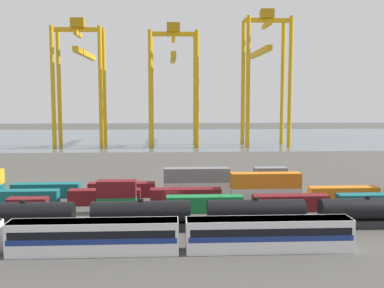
{
  "coord_description": "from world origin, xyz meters",
  "views": [
    {
      "loc": [
        -0.42,
        -75.98,
        18.09
      ],
      "look_at": [
        4.16,
        12.22,
        9.11
      ],
      "focal_mm": 42.67,
      "sensor_mm": 36.0,
      "label": 1
    }
  ],
  "objects_px": {
    "shipping_container_5": "(290,203)",
    "shipping_container_13": "(344,194)",
    "gantry_crane_west": "(81,69)",
    "shipping_container_20": "(122,190)",
    "freight_tank_row": "(256,214)",
    "gantry_crane_east": "(265,65)",
    "shipping_container_19": "(46,190)",
    "shipping_container_1": "(28,206)",
    "gantry_crane_central": "(173,72)",
    "passenger_train": "(94,236)"
  },
  "relations": [
    {
      "from": "passenger_train",
      "to": "shipping_container_20",
      "type": "relative_size",
      "value": 5.02
    },
    {
      "from": "shipping_container_20",
      "to": "gantry_crane_east",
      "type": "relative_size",
      "value": 0.24
    },
    {
      "from": "freight_tank_row",
      "to": "shipping_container_13",
      "type": "relative_size",
      "value": 6.33
    },
    {
      "from": "shipping_container_5",
      "to": "shipping_container_20",
      "type": "xyz_separation_m",
      "value": [
        -28.07,
        12.1,
        0.0
      ]
    },
    {
      "from": "shipping_container_1",
      "to": "gantry_crane_central",
      "type": "bearing_deg",
      "value": 76.75
    },
    {
      "from": "gantry_crane_west",
      "to": "shipping_container_13",
      "type": "bearing_deg",
      "value": -56.87
    },
    {
      "from": "passenger_train",
      "to": "freight_tank_row",
      "type": "bearing_deg",
      "value": 23.68
    },
    {
      "from": "shipping_container_20",
      "to": "freight_tank_row",
      "type": "bearing_deg",
      "value": -46.5
    },
    {
      "from": "shipping_container_1",
      "to": "passenger_train",
      "type": "bearing_deg",
      "value": -54.72
    },
    {
      "from": "shipping_container_13",
      "to": "gantry_crane_central",
      "type": "distance_m",
      "value": 103.24
    },
    {
      "from": "shipping_container_13",
      "to": "shipping_container_20",
      "type": "bearing_deg",
      "value": 171.22
    },
    {
      "from": "shipping_container_1",
      "to": "gantry_crane_central",
      "type": "height_order",
      "value": "gantry_crane_central"
    },
    {
      "from": "shipping_container_1",
      "to": "gantry_crane_central",
      "type": "xyz_separation_m",
      "value": [
        23.95,
        101.69,
        26.38
      ]
    },
    {
      "from": "freight_tank_row",
      "to": "gantry_crane_east",
      "type": "xyz_separation_m",
      "value": [
        24.53,
        111.93,
        28.31
      ]
    },
    {
      "from": "gantry_crane_east",
      "to": "gantry_crane_west",
      "type": "bearing_deg",
      "value": 179.62
    },
    {
      "from": "passenger_train",
      "to": "gantry_crane_central",
      "type": "relative_size",
      "value": 1.34
    },
    {
      "from": "shipping_container_5",
      "to": "gantry_crane_central",
      "type": "height_order",
      "value": "gantry_crane_central"
    },
    {
      "from": "gantry_crane_central",
      "to": "freight_tank_row",
      "type": "bearing_deg",
      "value": -84.86
    },
    {
      "from": "passenger_train",
      "to": "freight_tank_row",
      "type": "relative_size",
      "value": 0.79
    },
    {
      "from": "freight_tank_row",
      "to": "shipping_container_1",
      "type": "relative_size",
      "value": 12.68
    },
    {
      "from": "shipping_container_1",
      "to": "shipping_container_5",
      "type": "xyz_separation_m",
      "value": [
        41.43,
        0.0,
        0.0
      ]
    },
    {
      "from": "shipping_container_13",
      "to": "gantry_crane_central",
      "type": "xyz_separation_m",
      "value": [
        -28.56,
        95.64,
        26.38
      ]
    },
    {
      "from": "gantry_crane_west",
      "to": "passenger_train",
      "type": "bearing_deg",
      "value": -78.9
    },
    {
      "from": "gantry_crane_west",
      "to": "gantry_crane_central",
      "type": "distance_m",
      "value": 34.58
    },
    {
      "from": "shipping_container_1",
      "to": "shipping_container_20",
      "type": "bearing_deg",
      "value": 42.18
    },
    {
      "from": "freight_tank_row",
      "to": "gantry_crane_west",
      "type": "height_order",
      "value": "gantry_crane_west"
    },
    {
      "from": "shipping_container_1",
      "to": "shipping_container_20",
      "type": "height_order",
      "value": "same"
    },
    {
      "from": "shipping_container_5",
      "to": "gantry_crane_west",
      "type": "distance_m",
      "value": 118.42
    },
    {
      "from": "shipping_container_5",
      "to": "shipping_container_13",
      "type": "xyz_separation_m",
      "value": [
        11.09,
        6.05,
        0.0
      ]
    },
    {
      "from": "freight_tank_row",
      "to": "shipping_container_19",
      "type": "height_order",
      "value": "freight_tank_row"
    },
    {
      "from": "shipping_container_5",
      "to": "shipping_container_19",
      "type": "bearing_deg",
      "value": 163.86
    },
    {
      "from": "shipping_container_13",
      "to": "shipping_container_19",
      "type": "height_order",
      "value": "same"
    },
    {
      "from": "passenger_train",
      "to": "gantry_crane_west",
      "type": "relative_size",
      "value": 1.3
    },
    {
      "from": "passenger_train",
      "to": "freight_tank_row",
      "type": "height_order",
      "value": "freight_tank_row"
    },
    {
      "from": "shipping_container_1",
      "to": "shipping_container_20",
      "type": "distance_m",
      "value": 18.02
    },
    {
      "from": "shipping_container_13",
      "to": "gantry_crane_west",
      "type": "distance_m",
      "value": 118.72
    },
    {
      "from": "shipping_container_13",
      "to": "shipping_container_1",
      "type": "bearing_deg",
      "value": -173.43
    },
    {
      "from": "shipping_container_1",
      "to": "shipping_container_5",
      "type": "distance_m",
      "value": 41.43
    },
    {
      "from": "freight_tank_row",
      "to": "shipping_container_20",
      "type": "relative_size",
      "value": 6.33
    },
    {
      "from": "freight_tank_row",
      "to": "shipping_container_13",
      "type": "distance_m",
      "value": 24.29
    },
    {
      "from": "passenger_train",
      "to": "gantry_crane_west",
      "type": "distance_m",
      "value": 126.63
    },
    {
      "from": "gantry_crane_west",
      "to": "gantry_crane_east",
      "type": "bearing_deg",
      "value": -0.38
    },
    {
      "from": "shipping_container_20",
      "to": "gantry_crane_central",
      "type": "bearing_deg",
      "value": 83.26
    },
    {
      "from": "shipping_container_5",
      "to": "shipping_container_1",
      "type": "bearing_deg",
      "value": 180.0
    },
    {
      "from": "shipping_container_20",
      "to": "gantry_crane_west",
      "type": "bearing_deg",
      "value": 104.8
    },
    {
      "from": "shipping_container_5",
      "to": "shipping_container_13",
      "type": "relative_size",
      "value": 1.0
    },
    {
      "from": "shipping_container_1",
      "to": "shipping_container_19",
      "type": "height_order",
      "value": "same"
    },
    {
      "from": "shipping_container_1",
      "to": "freight_tank_row",
      "type": "bearing_deg",
      "value": -15.82
    },
    {
      "from": "shipping_container_13",
      "to": "shipping_container_19",
      "type": "bearing_deg",
      "value": 173.47
    },
    {
      "from": "shipping_container_20",
      "to": "shipping_container_13",
      "type": "bearing_deg",
      "value": -8.78
    }
  ]
}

